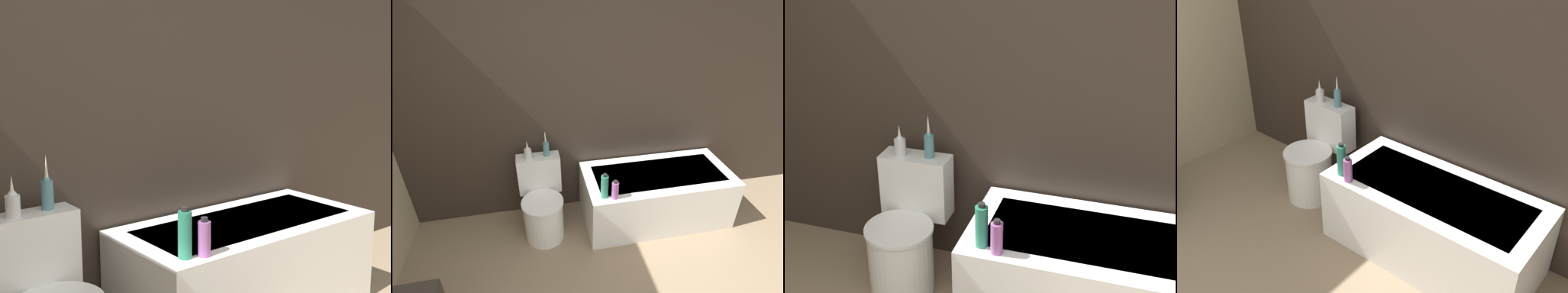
% 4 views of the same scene
% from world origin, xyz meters
% --- Properties ---
extents(wall_back_tiled, '(6.40, 0.06, 2.60)m').
position_xyz_m(wall_back_tiled, '(0.00, 2.30, 1.30)').
color(wall_back_tiled, '#332821').
rests_on(wall_back_tiled, ground_plane).
extents(bathtub, '(1.43, 0.68, 0.53)m').
position_xyz_m(bathtub, '(0.82, 1.91, 0.27)').
color(bathtub, white).
rests_on(bathtub, ground).
extents(toilet, '(0.40, 0.54, 0.74)m').
position_xyz_m(toilet, '(-0.30, 1.92, 0.32)').
color(toilet, white).
rests_on(toilet, ground).
extents(vase_gold, '(0.07, 0.07, 0.19)m').
position_xyz_m(vase_gold, '(-0.39, 2.09, 0.80)').
color(vase_gold, silver).
rests_on(vase_gold, toilet).
extents(vase_silver, '(0.06, 0.06, 0.25)m').
position_xyz_m(vase_silver, '(-0.22, 2.11, 0.82)').
color(vase_silver, teal).
rests_on(vase_silver, toilet).
extents(shampoo_bottle_tall, '(0.06, 0.06, 0.24)m').
position_xyz_m(shampoo_bottle_tall, '(0.23, 1.67, 0.65)').
color(shampoo_bottle_tall, '#267259').
rests_on(shampoo_bottle_tall, bathtub).
extents(shampoo_bottle_short, '(0.06, 0.06, 0.18)m').
position_xyz_m(shampoo_bottle_short, '(0.31, 1.63, 0.62)').
color(shampoo_bottle_short, '#8C4C8C').
rests_on(shampoo_bottle_short, bathtub).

